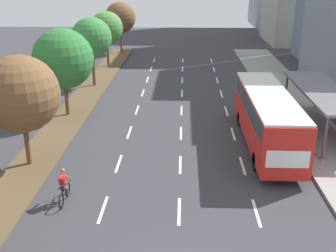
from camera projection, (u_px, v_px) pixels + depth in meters
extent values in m
cube|color=brown|center=(77.00, 107.00, 32.79)|extent=(2.60, 52.00, 0.12)
cube|color=gray|center=(300.00, 110.00, 32.16)|extent=(4.50, 52.00, 0.15)
cube|color=white|center=(103.00, 209.00, 18.89)|extent=(0.14, 2.30, 0.01)
cube|color=white|center=(119.00, 163.00, 23.40)|extent=(0.14, 2.30, 0.01)
cube|color=white|center=(129.00, 132.00, 27.90)|extent=(0.14, 2.30, 0.01)
cube|color=white|center=(137.00, 110.00, 32.41)|extent=(0.14, 2.30, 0.01)
cube|color=white|center=(143.00, 93.00, 36.92)|extent=(0.14, 2.30, 0.01)
cube|color=white|center=(147.00, 80.00, 41.43)|extent=(0.14, 2.30, 0.01)
cube|color=white|center=(151.00, 69.00, 45.94)|extent=(0.14, 2.30, 0.01)
cube|color=white|center=(154.00, 60.00, 50.44)|extent=(0.14, 2.30, 0.01)
cube|color=white|center=(179.00, 211.00, 18.76)|extent=(0.14, 2.30, 0.01)
cube|color=white|center=(180.00, 164.00, 23.27)|extent=(0.14, 2.30, 0.01)
cube|color=white|center=(181.00, 133.00, 27.78)|extent=(0.14, 2.30, 0.01)
cube|color=white|center=(182.00, 110.00, 32.29)|extent=(0.14, 2.30, 0.01)
cube|color=white|center=(182.00, 93.00, 36.80)|extent=(0.14, 2.30, 0.01)
cube|color=white|center=(182.00, 80.00, 41.30)|extent=(0.14, 2.30, 0.01)
cube|color=white|center=(182.00, 69.00, 45.81)|extent=(0.14, 2.30, 0.01)
cube|color=white|center=(183.00, 60.00, 50.32)|extent=(0.14, 2.30, 0.01)
cube|color=white|center=(256.00, 213.00, 18.64)|extent=(0.14, 2.30, 0.01)
cube|color=white|center=(242.00, 166.00, 23.15)|extent=(0.14, 2.30, 0.01)
cube|color=white|center=(233.00, 134.00, 27.65)|extent=(0.14, 2.30, 0.01)
cube|color=white|center=(226.00, 111.00, 32.16)|extent=(0.14, 2.30, 0.01)
cube|color=white|center=(221.00, 94.00, 36.67)|extent=(0.14, 2.30, 0.01)
cube|color=white|center=(217.00, 80.00, 41.18)|extent=(0.14, 2.30, 0.01)
cube|color=white|center=(214.00, 69.00, 45.69)|extent=(0.14, 2.30, 0.01)
cube|color=white|center=(211.00, 60.00, 50.19)|extent=(0.14, 2.30, 0.01)
cube|color=gray|center=(318.00, 129.00, 27.86)|extent=(2.60, 10.02, 0.10)
cylinder|color=#56565B|center=(325.00, 137.00, 22.98)|extent=(0.16, 0.16, 2.60)
cylinder|color=#56565B|center=(286.00, 91.00, 31.87)|extent=(0.16, 0.16, 2.60)
cylinder|color=#56565B|center=(317.00, 91.00, 31.79)|extent=(0.16, 0.16, 2.60)
cube|color=slate|center=(323.00, 90.00, 26.90)|extent=(2.90, 10.42, 0.16)
cube|color=red|center=(267.00, 117.00, 25.24)|extent=(2.50, 11.20, 2.80)
cube|color=#2D3D4C|center=(268.00, 104.00, 24.93)|extent=(2.54, 10.30, 0.90)
cube|color=silver|center=(269.00, 94.00, 24.72)|extent=(2.45, 10.98, 0.12)
cube|color=#2D3D4C|center=(253.00, 87.00, 30.37)|extent=(2.25, 0.06, 1.54)
cube|color=white|center=(288.00, 159.00, 20.05)|extent=(2.12, 0.04, 0.90)
cylinder|color=black|center=(240.00, 119.00, 29.00)|extent=(0.30, 1.00, 1.00)
cylinder|color=black|center=(272.00, 119.00, 28.92)|extent=(0.30, 1.00, 1.00)
cylinder|color=black|center=(256.00, 161.00, 22.51)|extent=(0.30, 1.00, 1.00)
cylinder|color=black|center=(297.00, 162.00, 22.43)|extent=(0.30, 1.00, 1.00)
torus|color=black|center=(68.00, 190.00, 19.89)|extent=(0.06, 0.72, 0.72)
torus|color=black|center=(61.00, 201.00, 18.86)|extent=(0.06, 0.72, 0.72)
cylinder|color=black|center=(64.00, 190.00, 19.28)|extent=(0.05, 0.94, 0.05)
cylinder|color=black|center=(64.00, 195.00, 19.25)|extent=(0.05, 0.57, 0.42)
cylinder|color=black|center=(63.00, 192.00, 19.08)|extent=(0.04, 0.04, 0.40)
cube|color=black|center=(62.00, 188.00, 19.01)|extent=(0.12, 0.24, 0.06)
cylinder|color=black|center=(66.00, 180.00, 19.65)|extent=(0.46, 0.04, 0.04)
cube|color=red|center=(63.00, 180.00, 19.06)|extent=(0.30, 0.36, 0.59)
cube|color=#A82323|center=(62.00, 181.00, 18.91)|extent=(0.26, 0.26, 0.42)
sphere|color=#9E7051|center=(63.00, 171.00, 19.03)|extent=(0.20, 0.20, 0.20)
cylinder|color=#4C4C56|center=(61.00, 188.00, 19.18)|extent=(0.12, 0.42, 0.25)
cylinder|color=#4C4C56|center=(62.00, 191.00, 19.43)|extent=(0.10, 0.17, 0.41)
cylinder|color=#4C4C56|center=(66.00, 188.00, 19.17)|extent=(0.12, 0.42, 0.25)
cylinder|color=#4C4C56|center=(67.00, 191.00, 19.42)|extent=(0.10, 0.17, 0.41)
cylinder|color=red|center=(60.00, 177.00, 19.26)|extent=(0.09, 0.47, 0.28)
cylinder|color=red|center=(68.00, 177.00, 19.25)|extent=(0.09, 0.47, 0.28)
cylinder|color=brown|center=(27.00, 143.00, 22.71)|extent=(0.28, 0.28, 2.50)
sphere|color=brown|center=(21.00, 94.00, 21.72)|extent=(4.13, 4.13, 4.13)
cylinder|color=brown|center=(67.00, 98.00, 30.61)|extent=(0.28, 0.28, 2.56)
sphere|color=#2D7533|center=(63.00, 59.00, 29.58)|extent=(4.37, 4.37, 4.37)
cylinder|color=brown|center=(94.00, 69.00, 38.41)|extent=(0.28, 0.28, 3.07)
sphere|color=#38843D|center=(91.00, 38.00, 37.38)|extent=(3.67, 3.67, 3.67)
cylinder|color=brown|center=(108.00, 53.00, 46.35)|extent=(0.28, 0.28, 2.89)
sphere|color=#4C8E42|center=(107.00, 28.00, 45.37)|extent=(3.60, 3.60, 3.60)
cylinder|color=brown|center=(121.00, 41.00, 54.23)|extent=(0.28, 0.28, 2.97)
sphere|color=brown|center=(120.00, 18.00, 53.18)|extent=(3.98, 3.98, 3.98)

